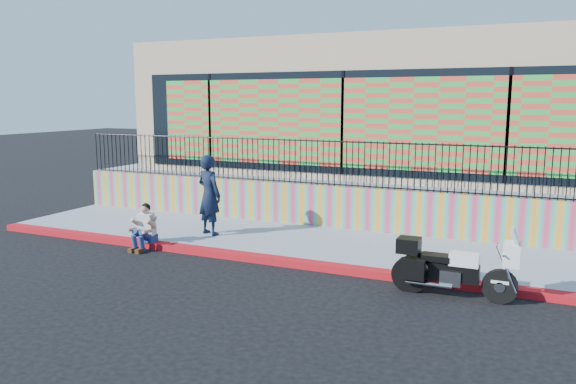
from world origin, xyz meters
The scene contains 10 objects.
ground centered at (0.00, 0.00, 0.00)m, with size 90.00×90.00×0.00m, color black.
red_curb centered at (0.00, 0.00, 0.07)m, with size 16.00×0.30×0.15m, color #AC120C.
sidewalk centered at (0.00, 1.65, 0.07)m, with size 16.00×3.00×0.15m, color gray.
mural_wall centered at (0.00, 3.25, 0.70)m, with size 16.00×0.20×1.10m, color #D83962.
metal_fence centered at (0.00, 3.25, 1.85)m, with size 15.80×0.04×1.20m, color black, non-canonical shape.
elevated_platform centered at (0.00, 8.35, 0.62)m, with size 16.00×10.00×1.25m, color gray.
storefront_building centered at (0.00, 8.13, 3.25)m, with size 14.00×8.06×4.00m.
police_motorcycle centered at (3.66, -0.54, 0.56)m, with size 2.14×0.71×1.33m.
police_officer centered at (-2.46, 1.21, 1.15)m, with size 0.73×0.48×1.99m, color black.
seated_man centered at (-3.38, -0.23, 0.45)m, with size 0.54×0.71×1.06m.
Camera 1 is at (4.93, -10.47, 3.46)m, focal length 35.00 mm.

